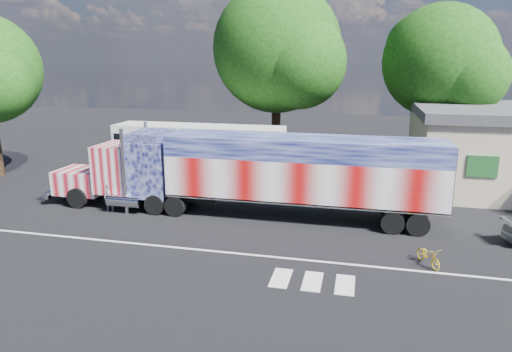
% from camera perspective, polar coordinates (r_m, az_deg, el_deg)
% --- Properties ---
extents(ground, '(100.00, 100.00, 0.00)m').
position_cam_1_polar(ground, '(22.63, -1.74, -6.51)').
color(ground, black).
extents(lane_markings, '(30.00, 2.67, 0.01)m').
position_cam_1_polar(lane_markings, '(18.88, 0.37, -10.89)').
color(lane_markings, silver).
rests_on(lane_markings, ground).
extents(semi_truck, '(21.54, 3.40, 4.59)m').
position_cam_1_polar(semi_truck, '(23.89, -0.50, 0.57)').
color(semi_truck, black).
rests_on(semi_truck, ground).
extents(coach_bus, '(12.20, 2.84, 3.55)m').
position_cam_1_polar(coach_bus, '(32.80, -7.14, 3.32)').
color(coach_bus, silver).
rests_on(coach_bus, ground).
extents(woman, '(0.65, 0.50, 1.58)m').
position_cam_1_polar(woman, '(26.08, -17.87, -2.54)').
color(woman, slate).
rests_on(woman, ground).
extents(bicycle, '(1.17, 1.60, 0.80)m').
position_cam_1_polar(bicycle, '(19.86, 20.74, -9.31)').
color(bicycle, gold).
rests_on(bicycle, ground).
extents(tree_ne_a, '(8.45, 8.05, 11.96)m').
position_cam_1_polar(tree_ne_a, '(36.03, 22.23, 13.06)').
color(tree_ne_a, black).
rests_on(tree_ne_a, ground).
extents(tree_n_mid, '(10.27, 9.78, 13.76)m').
position_cam_1_polar(tree_n_mid, '(36.10, 2.87, 15.55)').
color(tree_n_mid, black).
rests_on(tree_n_mid, ground).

